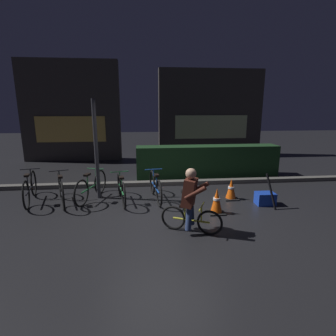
{
  "coord_description": "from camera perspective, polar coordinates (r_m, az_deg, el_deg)",
  "views": [
    {
      "loc": [
        -0.41,
        -5.44,
        2.31
      ],
      "look_at": [
        0.2,
        0.6,
        0.9
      ],
      "focal_mm": 27.86,
      "sensor_mm": 36.0,
      "label": 1
    }
  ],
  "objects": [
    {
      "name": "street_post",
      "position": [
        6.82,
        -15.43,
        3.78
      ],
      "size": [
        0.1,
        0.1,
        2.53
      ],
      "primitive_type": "cylinder",
      "color": "#2D2D33",
      "rests_on": "ground"
    },
    {
      "name": "closed_umbrella",
      "position": [
        6.52,
        21.63,
        -4.81
      ],
      "size": [
        0.25,
        0.27,
        0.82
      ],
      "primitive_type": "cylinder",
      "rotation": [
        0.0,
        0.32,
        2.31
      ],
      "color": "black",
      "rests_on": "ground"
    },
    {
      "name": "storefront_left",
      "position": [
        12.31,
        -20.43,
        11.46
      ],
      "size": [
        4.18,
        0.54,
        4.29
      ],
      "color": "#383330",
      "rests_on": "ground"
    },
    {
      "name": "storefront_right",
      "position": [
        13.07,
        9.25,
        11.71
      ],
      "size": [
        5.01,
        0.54,
        4.09
      ],
      "color": "#383330",
      "rests_on": "ground"
    },
    {
      "name": "traffic_cone_near",
      "position": [
        5.94,
        10.59,
        -7.14
      ],
      "size": [
        0.36,
        0.36,
        0.58
      ],
      "color": "black",
      "rests_on": "ground"
    },
    {
      "name": "parked_bike_center_right",
      "position": [
        6.61,
        -10.17,
        -4.54
      ],
      "size": [
        0.46,
        1.56,
        0.73
      ],
      "rotation": [
        0.0,
        0.0,
        1.76
      ],
      "color": "black",
      "rests_on": "ground"
    },
    {
      "name": "cyclist",
      "position": [
        4.9,
        4.92,
        -7.03
      ],
      "size": [
        1.1,
        0.66,
        1.25
      ],
      "rotation": [
        0.0,
        0.0,
        -0.42
      ],
      "color": "black",
      "rests_on": "ground"
    },
    {
      "name": "parked_bike_center_left",
      "position": [
        6.93,
        -16.4,
        -3.93
      ],
      "size": [
        0.57,
        1.59,
        0.76
      ],
      "rotation": [
        0.0,
        0.0,
        1.27
      ],
      "color": "black",
      "rests_on": "ground"
    },
    {
      "name": "ground_plane",
      "position": [
        5.92,
        -1.37,
        -9.88
      ],
      "size": [
        40.0,
        40.0,
        0.0
      ],
      "primitive_type": "plane",
      "color": "black"
    },
    {
      "name": "parked_bike_left_mid",
      "position": [
        6.92,
        -22.35,
        -4.35
      ],
      "size": [
        0.62,
        1.6,
        0.78
      ],
      "rotation": [
        0.0,
        0.0,
        1.92
      ],
      "color": "black",
      "rests_on": "ground"
    },
    {
      "name": "traffic_cone_far",
      "position": [
        6.91,
        13.64,
        -4.57
      ],
      "size": [
        0.36,
        0.36,
        0.54
      ],
      "color": "black",
      "rests_on": "ground"
    },
    {
      "name": "hedge_row",
      "position": [
        9.0,
        8.58,
        1.5
      ],
      "size": [
        4.8,
        0.7,
        1.05
      ],
      "primitive_type": "cube",
      "color": "#19381C",
      "rests_on": "ground"
    },
    {
      "name": "blue_crate",
      "position": [
        6.81,
        20.48,
        -6.29
      ],
      "size": [
        0.45,
        0.33,
        0.3
      ],
      "primitive_type": "cube",
      "rotation": [
        0.0,
        0.0,
        -0.02
      ],
      "color": "#193DB7",
      "rests_on": "ground"
    },
    {
      "name": "sidewalk_curb",
      "position": [
        7.97,
        -2.58,
        -3.32
      ],
      "size": [
        12.0,
        0.24,
        0.12
      ],
      "primitive_type": "cube",
      "color": "#56544F",
      "rests_on": "ground"
    },
    {
      "name": "parked_bike_leftmost",
      "position": [
        7.33,
        -27.96,
        -3.92
      ],
      "size": [
        0.5,
        1.7,
        0.8
      ],
      "rotation": [
        0.0,
        0.0,
        1.79
      ],
      "color": "black",
      "rests_on": "ground"
    },
    {
      "name": "parked_bike_right_mid",
      "position": [
        6.66,
        -2.77,
        -4.13
      ],
      "size": [
        0.46,
        1.62,
        0.75
      ],
      "rotation": [
        0.0,
        0.0,
        1.7
      ],
      "color": "black",
      "rests_on": "ground"
    }
  ]
}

